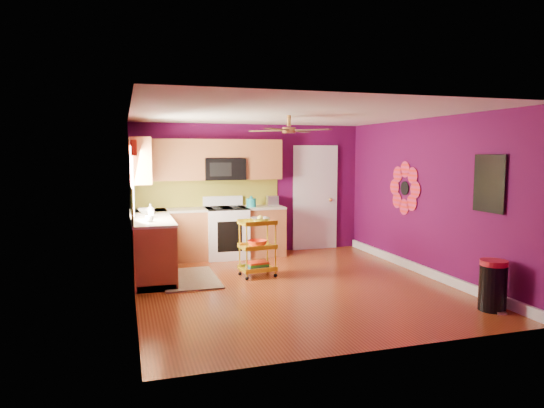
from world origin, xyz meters
name	(u,v)px	position (x,y,z in m)	size (l,w,h in m)	color
ground	(293,285)	(0.00, 0.00, 0.00)	(5.00, 5.00, 0.00)	maroon
room_envelope	(295,175)	(0.03, 0.00, 1.63)	(4.54, 5.04, 2.52)	#51093F
lower_cabinets	(185,240)	(-1.35, 1.82, 0.43)	(2.81, 2.31, 0.94)	brown
electric_range	(226,232)	(-0.55, 2.17, 0.48)	(0.76, 0.66, 1.13)	white
upper_cabinetry	(187,161)	(-1.24, 2.17, 1.80)	(2.80, 2.30, 1.26)	brown
left_window	(132,167)	(-2.22, 1.05, 1.74)	(0.08, 1.35, 1.08)	white
panel_door	(315,199)	(1.35, 2.47, 1.02)	(0.95, 0.11, 2.15)	white
right_wall_art	(439,186)	(2.23, -0.34, 1.44)	(0.04, 2.74, 1.04)	black
ceiling_fan	(289,130)	(0.00, 0.20, 2.29)	(1.01, 1.01, 0.26)	#BF8C3F
shag_rug	(189,279)	(-1.42, 0.78, 0.01)	(0.84, 1.37, 0.02)	#301D10
rolling_cart	(258,245)	(-0.35, 0.66, 0.50)	(0.57, 0.44, 0.97)	yellow
trash_can	(493,285)	(1.98, -1.81, 0.32)	(0.42, 0.42, 0.63)	black
teal_kettle	(251,203)	(-0.07, 2.13, 1.02)	(0.18, 0.18, 0.21)	#128388
toaster	(272,201)	(0.40, 2.33, 1.03)	(0.22, 0.15, 0.18)	beige
soap_bottle_a	(151,212)	(-1.96, 1.09, 1.03)	(0.08, 0.08, 0.18)	#EA3F72
soap_bottle_b	(150,209)	(-1.94, 1.59, 1.03)	(0.14, 0.14, 0.17)	white
counter_dish	(146,211)	(-2.00, 1.82, 0.98)	(0.29, 0.29, 0.07)	white
counter_cup	(150,219)	(-2.00, 0.65, 0.99)	(0.12, 0.12, 0.10)	white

